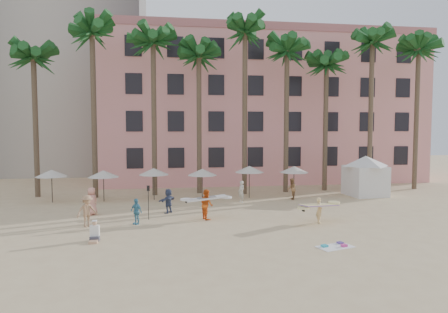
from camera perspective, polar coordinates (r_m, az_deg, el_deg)
name	(u,v)px	position (r m, az deg, el deg)	size (l,w,h in m)	color
ground	(242,239)	(21.78, 2.58, -11.66)	(120.00, 120.00, 0.00)	#D1B789
pink_hotel	(259,111)	(47.92, 5.01, 6.52)	(35.00, 14.00, 16.00)	pink
palm_row	(216,48)	(36.57, -1.12, 15.17)	(44.40, 5.40, 16.30)	brown
umbrella_row	(178,172)	(33.30, -6.56, -2.15)	(22.50, 2.70, 2.73)	#332B23
cabana	(365,172)	(37.15, 19.55, -2.12)	(4.82, 4.82, 3.50)	silver
beach_towel	(335,246)	(21.13, 15.64, -12.21)	(2.02, 1.49, 0.14)	white
carrier_yellow	(319,208)	(25.74, 13.45, -7.20)	(2.92, 2.07, 1.61)	#E3BE7F
carrier_white	(207,203)	(26.08, -2.51, -6.72)	(2.79, 1.20, 1.96)	#DC5717
beachgoers	(164,201)	(27.94, -8.53, -6.31)	(16.30, 8.25, 1.92)	#9E6E42
paddle	(148,198)	(26.29, -10.75, -5.86)	(0.18, 0.04, 2.23)	black
seated_man	(95,234)	(22.30, -18.01, -10.50)	(0.47, 0.83, 1.08)	#3F3F4C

